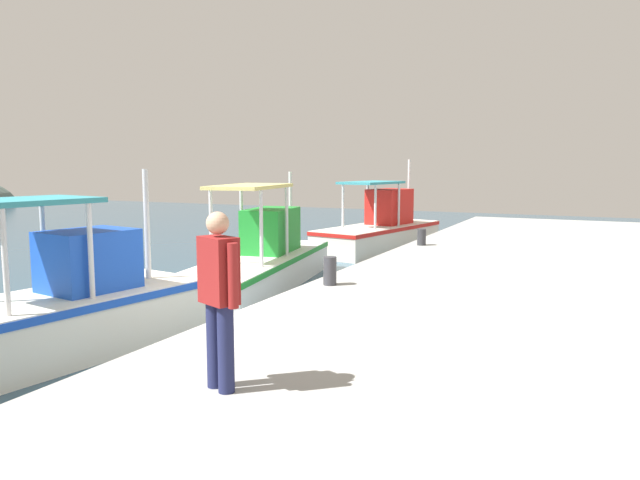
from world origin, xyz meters
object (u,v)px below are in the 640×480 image
at_px(mooring_bollard_second, 330,271).
at_px(mooring_bollard_third, 422,237).
at_px(fishing_boat_fifth, 380,230).
at_px(fishing_boat_fourth, 262,261).
at_px(fisherman_standing, 219,293).
at_px(fishing_boat_third, 61,312).

height_order(mooring_bollard_second, mooring_bollard_third, mooring_bollard_second).
bearing_deg(fishing_boat_fifth, mooring_bollard_third, -146.77).
height_order(fishing_boat_fourth, mooring_bollard_third, fishing_boat_fourth).
bearing_deg(fishing_boat_fifth, fisherman_standing, -166.05).
height_order(fisherman_standing, mooring_bollard_second, fisherman_standing).
xyz_separation_m(fishing_boat_fourth, fisherman_standing, (-7.88, -4.23, 1.13)).
height_order(fishing_boat_third, fisherman_standing, fishing_boat_third).
height_order(fishing_boat_fifth, mooring_bollard_third, fishing_boat_fifth).
bearing_deg(fishing_boat_fourth, fishing_boat_third, 179.07).
relative_size(fishing_boat_fourth, mooring_bollard_third, 14.92).
xyz_separation_m(fishing_boat_third, fishing_boat_fourth, (5.97, -0.10, -0.06)).
bearing_deg(fishing_boat_fifth, fishing_boat_third, 177.54).
bearing_deg(mooring_bollard_third, fisherman_standing, -174.03).
relative_size(mooring_bollard_second, mooring_bollard_third, 1.17).
bearing_deg(mooring_bollard_second, fishing_boat_fourth, 48.35).
distance_m(fishing_boat_fourth, mooring_bollard_third, 4.52).
height_order(fishing_boat_fifth, mooring_bollard_second, fishing_boat_fifth).
bearing_deg(mooring_bollard_third, fishing_boat_third, 161.18).
bearing_deg(fishing_boat_third, mooring_bollard_second, -44.22).
distance_m(fishing_boat_third, mooring_bollard_second, 4.54).
distance_m(fishing_boat_fourth, fisherman_standing, 9.02).
distance_m(fisherman_standing, mooring_bollard_third, 11.26).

